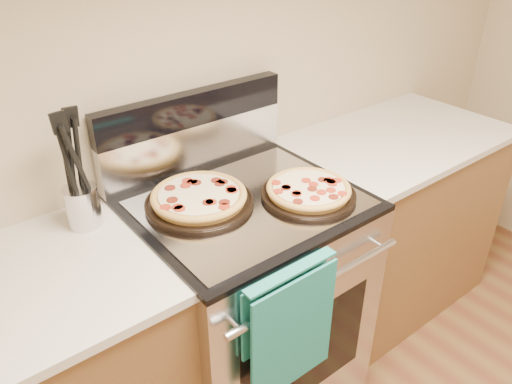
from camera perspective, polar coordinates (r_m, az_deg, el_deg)
wall_back at (r=1.81m, az=-8.36°, el=15.45°), size 4.00×0.00×4.00m
range_body at (r=1.99m, az=-1.11°, el=-12.54°), size 0.76×0.68×0.90m
oven_window at (r=1.82m, az=5.61°, el=-18.15°), size 0.56×0.01×0.40m
cooktop at (r=1.71m, az=-1.27°, el=-1.21°), size 0.76×0.68×0.02m
backsplash_lower at (r=1.89m, az=-6.98°, el=5.25°), size 0.76×0.06×0.18m
backsplash_upper at (r=1.84m, az=-7.27°, el=9.49°), size 0.76×0.06×0.12m
oven_handle at (r=1.55m, az=7.29°, el=-10.40°), size 0.70×0.03×0.03m
dish_towel at (r=1.56m, az=3.78°, el=-15.03°), size 0.32×0.05×0.42m
foil_sheet at (r=1.69m, az=-0.66°, el=-1.25°), size 0.70×0.55×0.01m
cabinet_right at (r=2.53m, az=14.61°, el=-3.51°), size 1.00×0.62×0.88m
countertop_right at (r=2.31m, az=16.05°, el=5.91°), size 1.02×0.64×0.03m
pepperoni_pizza_back at (r=1.67m, az=-6.52°, el=-0.73°), size 0.42×0.42×0.05m
pepperoni_pizza_front at (r=1.72m, az=6.02°, el=0.11°), size 0.40×0.40×0.04m
utensil_crock at (r=1.66m, az=-19.17°, el=-1.56°), size 0.12×0.12×0.13m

